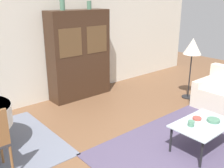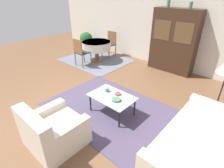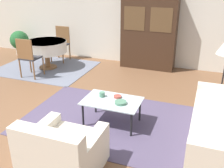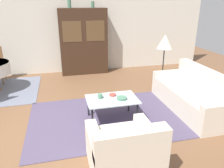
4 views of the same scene
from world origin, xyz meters
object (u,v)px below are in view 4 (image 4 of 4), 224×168
Objects in this scene: vase_short at (93,5)px; bowl_small at (113,95)px; couch at (194,96)px; cup at (100,96)px; display_cabinet at (84,42)px; armchair at (124,151)px; coffee_table at (112,101)px; floor_lamp at (165,43)px; vase_tall at (69,2)px; bowl at (122,98)px.

bowl_small is at bearing -92.50° from vase_short.
cup is at bearing 89.25° from couch.
armchair is at bearing -90.37° from display_cabinet.
coffee_table is 9.94× the size of cup.
coffee_table is 2.38m from floor_lamp.
armchair reaches higher than bowl_small.
bowl_small is at bearing 71.03° from coffee_table.
couch is 4.31m from vase_tall.
vase_short is at bearing 86.74° from coffee_table.
coffee_table is (0.17, 1.36, 0.11)m from armchair.
floor_lamp is at bearing 37.14° from bowl_small.
bowl_small is at bearing 87.06° from couch.
cup reaches higher than bowl.
floor_lamp is 2.47m from cup.
cup is at bearing -84.66° from vase_tall.
vase_short is at bearing 0.17° from display_cabinet.
vase_tall is (-0.29, 3.08, 1.68)m from cup.
vase_short is (0.68, 0.00, -0.08)m from vase_tall.
floor_lamp reaches higher than bowl_small.
armchair is 0.46× the size of display_cabinet.
couch is 10.67× the size of bowl.
vase_tall reaches higher than bowl.
bowl is at bearing 75.21° from armchair.
bowl_small is (0.05, 0.14, 0.06)m from coffee_table.
floor_lamp is (1.88, -1.73, 0.17)m from display_cabinet.
bowl_small is (-1.77, 0.09, 0.17)m from couch.
display_cabinet is 10.97× the size of vase_short.
coffee_table is at bearing -87.48° from display_cabinet.
couch is at bearing 1.59° from coffee_table.
bowl_small is 3.51m from vase_tall.
coffee_table is at bearing 159.83° from bowl.
bowl is 3.61m from vase_short.
vase_tall is at bearing 99.03° from coffee_table.
vase_tall is (-0.36, 0.00, 1.17)m from display_cabinet.
vase_tall reaches higher than coffee_table.
vase_short is (-1.64, 3.11, 1.79)m from couch.
vase_tall is at bearing 100.33° from bowl_small.
armchair is 4.91m from vase_tall.
display_cabinet is (-1.96, 3.11, 0.70)m from couch.
vase_short reaches higher than bowl.
display_cabinet reaches higher than coffee_table.
cup is 0.72× the size of bowl_small.
floor_lamp is 14.38× the size of cup.
armchair is 2.73× the size of vase_tall.
coffee_table is 3.22m from display_cabinet.
armchair is at bearing 125.47° from couch.
display_cabinet is at bearing 89.63° from armchair.
couch is 3.94m from vase_short.
display_cabinet is (0.03, 4.52, 0.70)m from armchair.
floor_lamp is at bearing 3.06° from couch.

